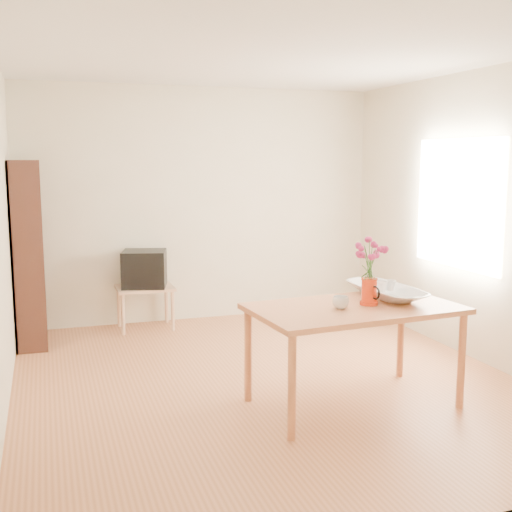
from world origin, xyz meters
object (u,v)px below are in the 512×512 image
object	(u,v)px
mug	(341,303)
table	(354,316)
pitcher	(369,293)
television	(144,268)
bowl	(387,265)

from	to	relation	value
mug	table	bearing A→B (deg)	176.59
table	mug	distance (m)	0.19
table	mug	xyz separation A→B (m)	(-0.14, -0.05, 0.12)
pitcher	television	distance (m)	2.93
table	pitcher	world-z (taller)	pitcher
pitcher	bowl	size ratio (longest dim) A/B	0.39
pitcher	table	bearing A→B (deg)	173.38
mug	television	distance (m)	2.88
table	bowl	size ratio (longest dim) A/B	2.91
bowl	mug	bearing A→B (deg)	-155.16
bowl	pitcher	bearing A→B (deg)	-143.99
table	mug	bearing A→B (deg)	-165.69
television	bowl	bearing A→B (deg)	-44.01
television	pitcher	bearing A→B (deg)	-49.89
table	mug	size ratio (longest dim) A/B	13.58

